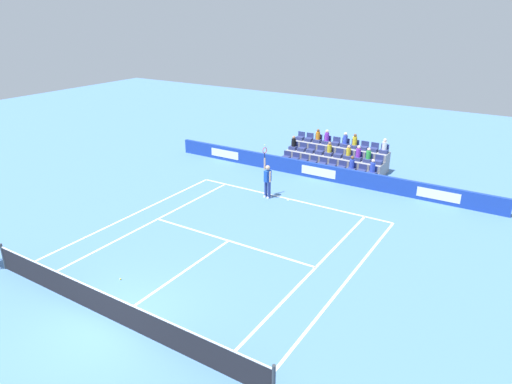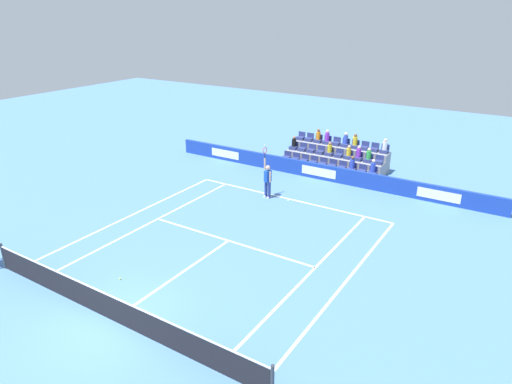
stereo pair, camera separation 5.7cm
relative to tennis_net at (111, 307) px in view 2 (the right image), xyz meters
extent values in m
plane|color=#4C7AB2|center=(0.00, 0.00, -0.49)|extent=(80.00, 80.00, 0.00)
cube|color=white|center=(0.00, -11.89, -0.49)|extent=(10.97, 0.10, 0.01)
cube|color=white|center=(0.00, -6.40, -0.49)|extent=(8.23, 0.10, 0.01)
cube|color=white|center=(0.00, -3.20, -0.49)|extent=(0.10, 6.40, 0.01)
cube|color=white|center=(4.12, -5.95, -0.49)|extent=(0.10, 11.89, 0.01)
cube|color=white|center=(-4.12, -5.95, -0.49)|extent=(0.10, 11.89, 0.01)
cube|color=white|center=(5.49, -5.95, -0.49)|extent=(0.10, 11.89, 0.01)
cube|color=white|center=(-5.49, -5.95, -0.49)|extent=(0.10, 11.89, 0.01)
cube|color=white|center=(0.00, -11.79, -0.49)|extent=(0.10, 0.20, 0.01)
cube|color=#193899|center=(0.00, -15.53, -0.04)|extent=(20.08, 0.20, 0.91)
cube|color=white|center=(-6.69, -15.42, -0.04)|extent=(2.14, 0.01, 0.51)
cube|color=white|center=(0.00, -15.42, -0.04)|extent=(2.14, 0.01, 0.51)
cube|color=white|center=(6.69, -15.42, -0.04)|extent=(2.14, 0.01, 0.51)
cylinder|color=#33383D|center=(5.94, 0.00, 0.04)|extent=(0.10, 0.10, 1.07)
cylinder|color=#33383D|center=(-5.94, 0.00, 0.04)|extent=(0.10, 0.10, 1.07)
cube|color=black|center=(0.00, 0.00, -0.03)|extent=(11.77, 0.02, 0.92)
cube|color=white|center=(0.00, 0.00, 0.45)|extent=(11.77, 0.04, 0.04)
cylinder|color=navy|center=(0.97, -11.45, -0.04)|extent=(0.16, 0.16, 0.90)
cylinder|color=navy|center=(1.20, -11.50, -0.04)|extent=(0.16, 0.16, 0.90)
cube|color=white|center=(0.97, -11.45, -0.45)|extent=(0.18, 0.28, 0.08)
cube|color=white|center=(1.20, -11.50, -0.45)|extent=(0.18, 0.28, 0.08)
cube|color=#1947B2|center=(1.08, -11.48, 0.71)|extent=(0.30, 0.40, 0.60)
sphere|color=#D3A884|center=(1.08, -11.48, 1.17)|extent=(0.24, 0.24, 0.24)
cylinder|color=#D3A884|center=(1.30, -11.53, 1.32)|extent=(0.09, 0.09, 0.62)
cylinder|color=#D3A884|center=(0.88, -11.38, 0.73)|extent=(0.09, 0.09, 0.56)
cylinder|color=black|center=(1.30, -11.53, 1.77)|extent=(0.04, 0.04, 0.28)
torus|color=red|center=(1.30, -11.53, 2.05)|extent=(0.10, 0.31, 0.31)
sphere|color=#D1E533|center=(1.30, -11.53, 2.33)|extent=(0.07, 0.07, 0.07)
cube|color=gray|center=(0.00, -16.61, -0.28)|extent=(6.20, 0.95, 0.42)
cube|color=navy|center=(-2.79, -16.61, 0.03)|extent=(0.48, 0.44, 0.20)
cube|color=navy|center=(-2.79, -16.81, 0.28)|extent=(0.48, 0.04, 0.30)
cube|color=navy|center=(-2.17, -16.61, 0.03)|extent=(0.48, 0.44, 0.20)
cube|color=navy|center=(-2.17, -16.81, 0.28)|extent=(0.48, 0.04, 0.30)
cube|color=navy|center=(-1.55, -16.61, 0.03)|extent=(0.48, 0.44, 0.20)
cube|color=navy|center=(-1.55, -16.81, 0.28)|extent=(0.48, 0.04, 0.30)
cube|color=navy|center=(-0.93, -16.61, 0.03)|extent=(0.48, 0.44, 0.20)
cube|color=navy|center=(-0.93, -16.81, 0.28)|extent=(0.48, 0.04, 0.30)
cube|color=navy|center=(-0.31, -16.61, 0.03)|extent=(0.48, 0.44, 0.20)
cube|color=navy|center=(-0.31, -16.81, 0.28)|extent=(0.48, 0.04, 0.30)
cube|color=navy|center=(0.31, -16.61, 0.03)|extent=(0.48, 0.44, 0.20)
cube|color=navy|center=(0.31, -16.81, 0.28)|extent=(0.48, 0.04, 0.30)
cube|color=navy|center=(0.93, -16.61, 0.03)|extent=(0.48, 0.44, 0.20)
cube|color=navy|center=(0.93, -16.81, 0.28)|extent=(0.48, 0.04, 0.30)
cube|color=navy|center=(1.55, -16.61, 0.03)|extent=(0.48, 0.44, 0.20)
cube|color=navy|center=(1.55, -16.81, 0.28)|extent=(0.48, 0.04, 0.30)
cube|color=navy|center=(2.17, -16.61, 0.03)|extent=(0.48, 0.44, 0.20)
cube|color=navy|center=(2.17, -16.81, 0.28)|extent=(0.48, 0.04, 0.30)
cube|color=navy|center=(2.79, -16.61, 0.03)|extent=(0.48, 0.44, 0.20)
cube|color=navy|center=(2.79, -16.81, 0.28)|extent=(0.48, 0.04, 0.30)
cube|color=gray|center=(0.00, -17.56, -0.07)|extent=(6.20, 0.95, 0.84)
cube|color=navy|center=(-2.79, -17.56, 0.45)|extent=(0.48, 0.44, 0.20)
cube|color=navy|center=(-2.79, -17.76, 0.70)|extent=(0.48, 0.04, 0.30)
cube|color=navy|center=(-2.17, -17.56, 0.45)|extent=(0.48, 0.44, 0.20)
cube|color=navy|center=(-2.17, -17.76, 0.70)|extent=(0.48, 0.04, 0.30)
cube|color=navy|center=(-1.55, -17.56, 0.45)|extent=(0.48, 0.44, 0.20)
cube|color=navy|center=(-1.55, -17.76, 0.70)|extent=(0.48, 0.04, 0.30)
cube|color=navy|center=(-0.93, -17.56, 0.45)|extent=(0.48, 0.44, 0.20)
cube|color=navy|center=(-0.93, -17.76, 0.70)|extent=(0.48, 0.04, 0.30)
cube|color=navy|center=(-0.31, -17.56, 0.45)|extent=(0.48, 0.44, 0.20)
cube|color=navy|center=(-0.31, -17.76, 0.70)|extent=(0.48, 0.04, 0.30)
cube|color=navy|center=(0.31, -17.56, 0.45)|extent=(0.48, 0.44, 0.20)
cube|color=navy|center=(0.31, -17.76, 0.70)|extent=(0.48, 0.04, 0.30)
cube|color=navy|center=(0.93, -17.56, 0.45)|extent=(0.48, 0.44, 0.20)
cube|color=navy|center=(0.93, -17.76, 0.70)|extent=(0.48, 0.04, 0.30)
cube|color=navy|center=(1.55, -17.56, 0.45)|extent=(0.48, 0.44, 0.20)
cube|color=navy|center=(1.55, -17.76, 0.70)|extent=(0.48, 0.04, 0.30)
cube|color=navy|center=(2.17, -17.56, 0.45)|extent=(0.48, 0.44, 0.20)
cube|color=navy|center=(2.17, -17.76, 0.70)|extent=(0.48, 0.04, 0.30)
cube|color=navy|center=(2.79, -17.56, 0.45)|extent=(0.48, 0.44, 0.20)
cube|color=navy|center=(2.79, -17.76, 0.70)|extent=(0.48, 0.04, 0.30)
cube|color=gray|center=(0.00, -18.51, 0.14)|extent=(6.20, 0.95, 1.26)
cube|color=navy|center=(-2.79, -18.51, 0.87)|extent=(0.48, 0.44, 0.20)
cube|color=navy|center=(-2.79, -18.71, 1.12)|extent=(0.48, 0.04, 0.30)
cube|color=navy|center=(-2.17, -18.51, 0.87)|extent=(0.48, 0.44, 0.20)
cube|color=navy|center=(-2.17, -18.71, 1.12)|extent=(0.48, 0.04, 0.30)
cube|color=navy|center=(-1.55, -18.51, 0.87)|extent=(0.48, 0.44, 0.20)
cube|color=navy|center=(-1.55, -18.71, 1.12)|extent=(0.48, 0.04, 0.30)
cube|color=navy|center=(-0.93, -18.51, 0.87)|extent=(0.48, 0.44, 0.20)
cube|color=navy|center=(-0.93, -18.71, 1.12)|extent=(0.48, 0.04, 0.30)
cube|color=navy|center=(-0.31, -18.51, 0.87)|extent=(0.48, 0.44, 0.20)
cube|color=navy|center=(-0.31, -18.71, 1.12)|extent=(0.48, 0.04, 0.30)
cube|color=navy|center=(0.31, -18.51, 0.87)|extent=(0.48, 0.44, 0.20)
cube|color=navy|center=(0.31, -18.71, 1.12)|extent=(0.48, 0.04, 0.30)
cube|color=navy|center=(0.93, -18.51, 0.87)|extent=(0.48, 0.44, 0.20)
cube|color=navy|center=(0.93, -18.71, 1.12)|extent=(0.48, 0.04, 0.30)
cube|color=navy|center=(1.55, -18.51, 0.87)|extent=(0.48, 0.44, 0.20)
cube|color=navy|center=(1.55, -18.71, 1.12)|extent=(0.48, 0.04, 0.30)
cube|color=navy|center=(2.17, -18.51, 0.87)|extent=(0.48, 0.44, 0.20)
cube|color=navy|center=(2.17, -18.71, 1.12)|extent=(0.48, 0.04, 0.30)
cube|color=navy|center=(2.79, -18.51, 0.87)|extent=(0.48, 0.44, 0.20)
cube|color=navy|center=(2.79, -18.71, 1.12)|extent=(0.48, 0.04, 0.30)
cylinder|color=black|center=(2.79, -17.61, 0.79)|extent=(0.28, 0.28, 0.48)
sphere|color=#9E7251|center=(2.79, -17.61, 1.13)|extent=(0.20, 0.20, 0.20)
cylinder|color=orange|center=(1.55, -18.56, 1.21)|extent=(0.28, 0.28, 0.48)
sphere|color=brown|center=(1.55, -18.56, 1.55)|extent=(0.20, 0.20, 0.20)
cylinder|color=white|center=(-2.79, -18.56, 1.20)|extent=(0.28, 0.28, 0.47)
sphere|color=beige|center=(-2.79, -18.56, 1.54)|extent=(0.20, 0.20, 0.20)
cylinder|color=purple|center=(-1.55, -17.61, 0.80)|extent=(0.28, 0.28, 0.51)
sphere|color=beige|center=(-1.55, -17.61, 1.15)|extent=(0.20, 0.20, 0.20)
cylinder|color=blue|center=(-1.55, -16.66, 0.39)|extent=(0.28, 0.28, 0.53)
sphere|color=brown|center=(-1.55, -16.66, 0.76)|extent=(0.20, 0.20, 0.20)
cylinder|color=yellow|center=(0.31, -17.61, 0.77)|extent=(0.28, 0.28, 0.45)
sphere|color=#9E7251|center=(0.31, -17.61, 1.10)|extent=(0.20, 0.20, 0.20)
cylinder|color=green|center=(-2.17, -17.61, 0.78)|extent=(0.28, 0.28, 0.47)
sphere|color=beige|center=(-2.17, -17.61, 1.12)|extent=(0.20, 0.20, 0.20)
cylinder|color=blue|center=(-2.79, -16.66, 0.40)|extent=(0.28, 0.28, 0.55)
sphere|color=beige|center=(-2.79, -16.66, 0.77)|extent=(0.20, 0.20, 0.20)
cylinder|color=yellow|center=(-0.93, -17.61, 0.76)|extent=(0.28, 0.28, 0.43)
sphere|color=#D3A884|center=(-0.93, -17.61, 1.08)|extent=(0.20, 0.20, 0.20)
cylinder|color=blue|center=(-0.31, -18.56, 1.22)|extent=(0.28, 0.28, 0.51)
sphere|color=beige|center=(-0.31, -18.56, 1.58)|extent=(0.20, 0.20, 0.20)
cylinder|color=purple|center=(0.93, -18.56, 1.22)|extent=(0.28, 0.28, 0.51)
sphere|color=beige|center=(0.93, -18.56, 1.58)|extent=(0.20, 0.20, 0.20)
cylinder|color=yellow|center=(-0.93, -18.56, 1.22)|extent=(0.28, 0.28, 0.51)
sphere|color=brown|center=(-0.93, -18.56, 1.58)|extent=(0.20, 0.20, 0.20)
sphere|color=#D1E533|center=(1.61, -1.78, -0.46)|extent=(0.07, 0.07, 0.07)
camera|label=1|loc=(-10.31, 7.81, 8.80)|focal=32.21mm
camera|label=2|loc=(-10.36, 7.78, 8.80)|focal=32.21mm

